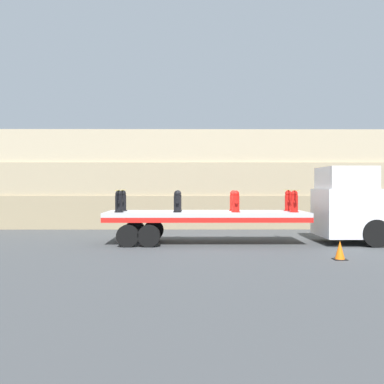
{
  "coord_description": "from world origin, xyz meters",
  "views": [
    {
      "loc": [
        -0.71,
        -17.97,
        2.39
      ],
      "look_at": [
        -0.59,
        0.0,
        2.16
      ],
      "focal_mm": 40.0,
      "sensor_mm": 36.0,
      "label": 1
    }
  ],
  "objects_px": {
    "fire_hydrant_black_near_0": "(119,202)",
    "fire_hydrant_red_near_3": "(294,202)",
    "fire_hydrant_black_far_1": "(178,201)",
    "truck_cab": "(353,205)",
    "traffic_cone": "(340,250)",
    "fire_hydrant_red_near_2": "(236,202)",
    "flatbed_trailer": "(193,218)",
    "fire_hydrant_black_far_0": "(123,201)",
    "fire_hydrant_red_far_3": "(288,201)",
    "fire_hydrant_black_near_1": "(177,202)",
    "fire_hydrant_red_far_2": "(233,201)"
  },
  "relations": [
    {
      "from": "fire_hydrant_black_near_0",
      "to": "fire_hydrant_red_near_3",
      "type": "relative_size",
      "value": 1.0
    },
    {
      "from": "fire_hydrant_black_far_1",
      "to": "truck_cab",
      "type": "bearing_deg",
      "value": -4.09
    },
    {
      "from": "traffic_cone",
      "to": "fire_hydrant_red_near_3",
      "type": "bearing_deg",
      "value": 100.07
    },
    {
      "from": "fire_hydrant_red_near_2",
      "to": "truck_cab",
      "type": "bearing_deg",
      "value": 6.03
    },
    {
      "from": "flatbed_trailer",
      "to": "fire_hydrant_black_far_0",
      "type": "relative_size",
      "value": 9.36
    },
    {
      "from": "truck_cab",
      "to": "fire_hydrant_red_far_3",
      "type": "height_order",
      "value": "truck_cab"
    },
    {
      "from": "fire_hydrant_red_near_2",
      "to": "fire_hydrant_black_far_1",
      "type": "bearing_deg",
      "value": 156.12
    },
    {
      "from": "fire_hydrant_black_near_0",
      "to": "traffic_cone",
      "type": "height_order",
      "value": "fire_hydrant_black_near_0"
    },
    {
      "from": "truck_cab",
      "to": "fire_hydrant_red_near_2",
      "type": "relative_size",
      "value": 3.59
    },
    {
      "from": "fire_hydrant_red_far_3",
      "to": "fire_hydrant_red_near_2",
      "type": "bearing_deg",
      "value": -156.12
    },
    {
      "from": "fire_hydrant_black_far_0",
      "to": "fire_hydrant_black_far_1",
      "type": "xyz_separation_m",
      "value": [
        2.39,
        0.0,
        0.0
      ]
    },
    {
      "from": "fire_hydrant_black_near_1",
      "to": "fire_hydrant_red_near_2",
      "type": "height_order",
      "value": "same"
    },
    {
      "from": "fire_hydrant_red_near_2",
      "to": "fire_hydrant_red_near_3",
      "type": "distance_m",
      "value": 2.39
    },
    {
      "from": "fire_hydrant_black_near_0",
      "to": "fire_hydrant_red_near_3",
      "type": "distance_m",
      "value": 7.18
    },
    {
      "from": "fire_hydrant_black_far_0",
      "to": "truck_cab",
      "type": "bearing_deg",
      "value": -3.09
    },
    {
      "from": "fire_hydrant_black_near_0",
      "to": "fire_hydrant_black_near_1",
      "type": "height_order",
      "value": "same"
    },
    {
      "from": "truck_cab",
      "to": "fire_hydrant_red_near_3",
      "type": "relative_size",
      "value": 3.59
    },
    {
      "from": "fire_hydrant_black_near_1",
      "to": "traffic_cone",
      "type": "height_order",
      "value": "fire_hydrant_black_near_1"
    },
    {
      "from": "truck_cab",
      "to": "fire_hydrant_black_far_1",
      "type": "bearing_deg",
      "value": 175.91
    },
    {
      "from": "fire_hydrant_red_far_2",
      "to": "truck_cab",
      "type": "bearing_deg",
      "value": -6.03
    },
    {
      "from": "truck_cab",
      "to": "fire_hydrant_black_near_1",
      "type": "bearing_deg",
      "value": -175.91
    },
    {
      "from": "fire_hydrant_red_near_3",
      "to": "fire_hydrant_red_far_3",
      "type": "bearing_deg",
      "value": 90.0
    },
    {
      "from": "fire_hydrant_black_near_1",
      "to": "fire_hydrant_black_far_1",
      "type": "distance_m",
      "value": 1.06
    },
    {
      "from": "fire_hydrant_black_near_0",
      "to": "fire_hydrant_red_far_2",
      "type": "height_order",
      "value": "same"
    },
    {
      "from": "truck_cab",
      "to": "fire_hydrant_red_far_2",
      "type": "bearing_deg",
      "value": 173.97
    },
    {
      "from": "flatbed_trailer",
      "to": "fire_hydrant_red_near_3",
      "type": "distance_m",
      "value": 4.23
    },
    {
      "from": "flatbed_trailer",
      "to": "fire_hydrant_red_far_2",
      "type": "height_order",
      "value": "fire_hydrant_red_far_2"
    },
    {
      "from": "fire_hydrant_red_near_2",
      "to": "traffic_cone",
      "type": "xyz_separation_m",
      "value": [
        3.02,
        -3.53,
        -1.47
      ]
    },
    {
      "from": "fire_hydrant_black_near_1",
      "to": "fire_hydrant_red_near_2",
      "type": "xyz_separation_m",
      "value": [
        2.39,
        0.0,
        0.0
      ]
    },
    {
      "from": "flatbed_trailer",
      "to": "traffic_cone",
      "type": "relative_size",
      "value": 13.45
    },
    {
      "from": "fire_hydrant_red_near_3",
      "to": "traffic_cone",
      "type": "bearing_deg",
      "value": -79.93
    },
    {
      "from": "fire_hydrant_black_far_0",
      "to": "traffic_cone",
      "type": "relative_size",
      "value": 1.44
    },
    {
      "from": "fire_hydrant_black_far_1",
      "to": "fire_hydrant_red_near_3",
      "type": "xyz_separation_m",
      "value": [
        4.79,
        -1.06,
        0.0
      ]
    },
    {
      "from": "fire_hydrant_black_near_0",
      "to": "fire_hydrant_red_far_3",
      "type": "relative_size",
      "value": 1.0
    },
    {
      "from": "truck_cab",
      "to": "traffic_cone",
      "type": "relative_size",
      "value": 5.16
    },
    {
      "from": "fire_hydrant_red_far_2",
      "to": "fire_hydrant_red_near_3",
      "type": "distance_m",
      "value": 2.62
    },
    {
      "from": "traffic_cone",
      "to": "fire_hydrant_red_far_3",
      "type": "bearing_deg",
      "value": 97.78
    },
    {
      "from": "fire_hydrant_black_far_0",
      "to": "fire_hydrant_black_far_1",
      "type": "height_order",
      "value": "same"
    },
    {
      "from": "fire_hydrant_black_near_0",
      "to": "fire_hydrant_red_near_3",
      "type": "height_order",
      "value": "same"
    },
    {
      "from": "fire_hydrant_red_near_2",
      "to": "traffic_cone",
      "type": "height_order",
      "value": "fire_hydrant_red_near_2"
    },
    {
      "from": "fire_hydrant_red_near_2",
      "to": "flatbed_trailer",
      "type": "bearing_deg",
      "value": 163.07
    },
    {
      "from": "flatbed_trailer",
      "to": "truck_cab",
      "type": "bearing_deg",
      "value": 0.0
    },
    {
      "from": "fire_hydrant_black_far_1",
      "to": "fire_hydrant_red_near_2",
      "type": "xyz_separation_m",
      "value": [
        2.39,
        -1.06,
        0.0
      ]
    },
    {
      "from": "fire_hydrant_red_near_3",
      "to": "traffic_cone",
      "type": "height_order",
      "value": "fire_hydrant_red_near_3"
    },
    {
      "from": "flatbed_trailer",
      "to": "traffic_cone",
      "type": "bearing_deg",
      "value": -40.48
    },
    {
      "from": "fire_hydrant_black_near_0",
      "to": "traffic_cone",
      "type": "distance_m",
      "value": 8.7
    },
    {
      "from": "fire_hydrant_black_near_1",
      "to": "flatbed_trailer",
      "type": "bearing_deg",
      "value": 39.1
    },
    {
      "from": "fire_hydrant_red_far_2",
      "to": "fire_hydrant_red_far_3",
      "type": "relative_size",
      "value": 1.0
    },
    {
      "from": "truck_cab",
      "to": "fire_hydrant_black_far_0",
      "type": "distance_m",
      "value": 9.82
    },
    {
      "from": "flatbed_trailer",
      "to": "fire_hydrant_red_near_2",
      "type": "relative_size",
      "value": 9.36
    }
  ]
}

